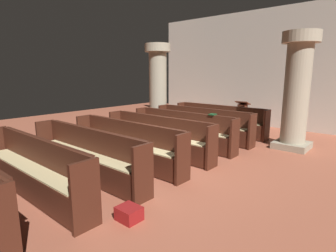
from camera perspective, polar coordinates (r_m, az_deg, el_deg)
The scene contains 14 objects.
ground_plane at distance 6.51m, azimuth -0.65°, elevation -7.79°, with size 19.20×19.20×0.00m, color #AD5B42.
back_wall at distance 11.45m, azimuth 20.22°, elevation 11.19°, with size 10.00×0.16×4.50m, color beige.
pew_row_0 at distance 9.61m, azimuth 10.79°, elevation 1.48°, with size 3.40×0.46×0.99m.
pew_row_1 at distance 8.72m, azimuth 7.29°, elevation 0.60°, with size 3.40×0.46×0.99m.
pew_row_2 at distance 7.87m, azimuth 3.02°, elevation -0.48°, with size 3.40×0.47×0.99m.
pew_row_3 at distance 7.07m, azimuth -2.25°, elevation -1.80°, with size 3.40×0.46×0.99m.
pew_row_4 at distance 6.36m, azimuth -8.79°, elevation -3.42°, with size 3.40×0.46×0.99m.
pew_row_5 at distance 5.75m, azimuth -16.88°, elevation -5.35°, with size 3.40×0.47×0.99m.
pew_row_6 at distance 5.29m, azimuth -26.69°, elevation -7.53°, with size 3.40×0.46×0.99m.
pillar_aisle_side at distance 8.25m, azimuth 25.49°, elevation 6.97°, with size 0.97×0.97×3.19m.
pillar_far_side at distance 10.57m, azimuth -2.14°, elevation 8.73°, with size 0.97×0.97×3.19m.
lectern at distance 10.53m, azimuth 15.31°, elevation 1.71°, with size 0.48×0.45×1.08m.
hymn_book at distance 7.44m, azimuth 9.38°, elevation 2.44°, with size 0.16×0.20×0.03m, color #194723.
kneeler_box_red at distance 4.18m, azimuth -8.21°, elevation -17.77°, with size 0.34×0.29×0.20m, color maroon.
Camera 1 is at (4.06, -4.62, 2.12)m, focal length 28.93 mm.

